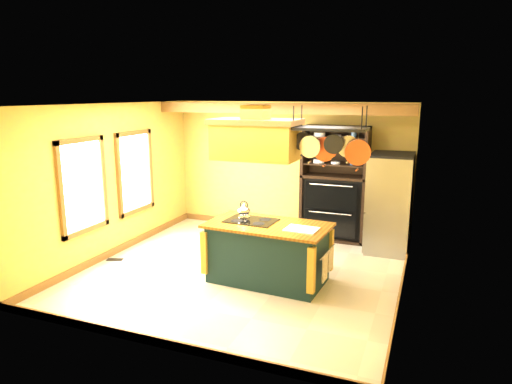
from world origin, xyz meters
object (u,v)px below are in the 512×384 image
Objects in this scene: hutch at (334,196)px; kitchen_island at (268,252)px; range_hood at (256,137)px; refrigerator at (389,205)px; pot_rack at (330,138)px.

kitchen_island is at bearing -101.39° from hutch.
range_hood is at bearing -176.33° from kitchen_island.
refrigerator is at bearing 50.22° from range_hood.
range_hood is 3.10m from refrigerator.
range_hood is 2.92m from hutch.
refrigerator is at bearing 56.91° from kitchen_island.
range_hood reaches higher than kitchen_island.
refrigerator reaches higher than kitchen_island.
refrigerator is (1.58, 2.14, 0.39)m from kitchen_island.
range_hood is at bearing -129.78° from refrigerator.
refrigerator is (0.67, 2.14, -1.40)m from pot_rack.
pot_rack reaches higher than hutch.
kitchen_island is 0.85× the size of hutch.
refrigerator is 1.14m from hutch.
hutch is (-1.08, 0.36, 0.01)m from refrigerator.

